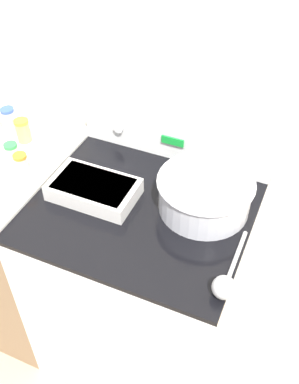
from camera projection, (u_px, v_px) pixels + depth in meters
kitchen_wall at (185, 69)px, 1.59m from camera, size 8.00×0.05×2.50m
stove_range at (143, 283)px, 1.88m from camera, size 0.76×0.71×0.91m
control_panel at (176, 138)px, 1.73m from camera, size 0.76×0.07×0.17m
side_counter at (7, 232)px, 2.08m from camera, size 0.64×0.68×0.92m
mixing_bowl at (205, 192)px, 1.52m from camera, size 0.33×0.33×0.13m
casserole_dish at (94, 189)px, 1.59m from camera, size 0.31×0.19×0.06m
ladle at (225, 284)px, 1.29m from camera, size 0.07×0.29×0.07m
spice_jar_orange_cap at (22, 166)px, 1.63m from camera, size 0.05×0.05×0.11m
spice_jar_green_cap at (13, 155)px, 1.68m from camera, size 0.05×0.05×0.10m
spice_jar_yellow_cap at (23, 130)px, 1.81m from camera, size 0.06×0.06×0.10m
spice_jar_blue_cap at (10, 122)px, 1.83m from camera, size 0.05×0.05×0.12m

